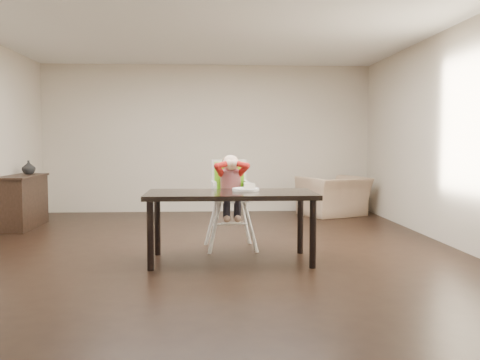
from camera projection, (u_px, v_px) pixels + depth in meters
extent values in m
plane|color=black|center=(208.00, 248.00, 6.46)|extent=(7.00, 7.00, 0.00)
cube|color=#BDB39D|center=(208.00, 139.00, 9.85)|extent=(6.00, 0.02, 2.70)
cube|color=#BDB39D|center=(206.00, 129.00, 2.88)|extent=(6.00, 0.02, 2.70)
cube|color=#BDB39D|center=(452.00, 137.00, 6.54)|extent=(0.02, 7.00, 2.70)
cube|color=white|center=(207.00, 21.00, 6.27)|extent=(6.00, 7.00, 0.02)
cube|color=black|center=(231.00, 194.00, 5.72)|extent=(1.80, 0.90, 0.05)
cylinder|color=black|center=(150.00, 236.00, 5.33)|extent=(0.07, 0.07, 0.70)
cylinder|color=black|center=(313.00, 234.00, 5.43)|extent=(0.07, 0.07, 0.70)
cylinder|color=black|center=(157.00, 224.00, 6.07)|extent=(0.07, 0.07, 0.70)
cylinder|color=black|center=(300.00, 223.00, 6.16)|extent=(0.07, 0.07, 0.70)
cylinder|color=white|center=(214.00, 227.00, 6.20)|extent=(0.05, 0.05, 0.60)
cylinder|color=white|center=(251.00, 226.00, 6.26)|extent=(0.05, 0.05, 0.60)
cylinder|color=white|center=(211.00, 222.00, 6.62)|extent=(0.05, 0.05, 0.60)
cylinder|color=white|center=(245.00, 221.00, 6.68)|extent=(0.05, 0.05, 0.60)
cube|color=white|center=(230.00, 199.00, 6.42)|extent=(0.46, 0.42, 0.05)
cube|color=#6FCA19|center=(230.00, 196.00, 6.41)|extent=(0.37, 0.35, 0.03)
cube|color=white|center=(229.00, 178.00, 6.56)|extent=(0.43, 0.09, 0.45)
cube|color=#6FCA19|center=(229.00, 179.00, 6.53)|extent=(0.36, 0.05, 0.41)
cube|color=black|center=(224.00, 179.00, 6.44)|extent=(0.05, 0.19, 0.02)
cube|color=black|center=(236.00, 179.00, 6.46)|extent=(0.05, 0.19, 0.02)
cylinder|color=maroon|center=(230.00, 183.00, 6.40)|extent=(0.27, 0.27, 0.29)
sphere|color=beige|center=(231.00, 163.00, 6.37)|extent=(0.21, 0.21, 0.19)
ellipsoid|color=brown|center=(230.00, 161.00, 6.39)|extent=(0.21, 0.20, 0.15)
sphere|color=beige|center=(229.00, 163.00, 6.26)|extent=(0.09, 0.09, 0.09)
sphere|color=beige|center=(235.00, 163.00, 6.27)|extent=(0.09, 0.09, 0.09)
cylinder|color=white|center=(246.00, 190.00, 5.87)|extent=(0.32, 0.32, 0.02)
torus|color=white|center=(246.00, 189.00, 5.87)|extent=(0.32, 0.32, 0.01)
imported|color=tan|center=(334.00, 190.00, 9.35)|extent=(1.23, 1.04, 0.91)
cube|color=black|center=(23.00, 203.00, 8.02)|extent=(0.40, 1.20, 0.76)
cube|color=black|center=(22.00, 176.00, 7.99)|extent=(0.44, 1.26, 0.03)
imported|color=#99999E|center=(29.00, 168.00, 8.29)|extent=(0.26, 0.27, 0.20)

